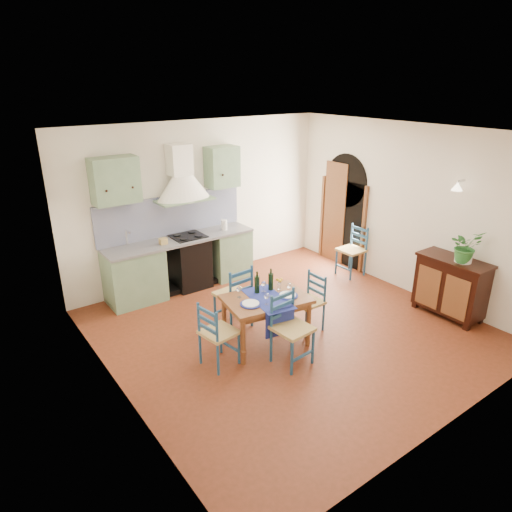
# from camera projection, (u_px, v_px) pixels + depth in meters

# --- Properties ---
(floor) EXTENTS (5.00, 5.00, 0.00)m
(floor) POSITION_uv_depth(u_px,v_px,m) (289.00, 329.00, 6.69)
(floor) COLOR #4F2310
(floor) RESTS_ON ground
(back_wall) EXTENTS (5.00, 0.96, 2.80)m
(back_wall) POSITION_uv_depth(u_px,v_px,m) (184.00, 228.00, 7.77)
(back_wall) COLOR silver
(back_wall) RESTS_ON ground
(right_wall) EXTENTS (0.26, 5.00, 2.80)m
(right_wall) POSITION_uv_depth(u_px,v_px,m) (393.00, 210.00, 7.77)
(right_wall) COLOR silver
(right_wall) RESTS_ON ground
(left_wall) EXTENTS (0.04, 5.00, 2.80)m
(left_wall) POSITION_uv_depth(u_px,v_px,m) (111.00, 285.00, 4.81)
(left_wall) COLOR silver
(left_wall) RESTS_ON ground
(ceiling) EXTENTS (5.00, 5.00, 0.01)m
(ceiling) POSITION_uv_depth(u_px,v_px,m) (296.00, 133.00, 5.66)
(ceiling) COLOR white
(ceiling) RESTS_ON back_wall
(dining_table) EXTENTS (1.21, 0.94, 1.02)m
(dining_table) POSITION_uv_depth(u_px,v_px,m) (267.00, 303.00, 6.11)
(dining_table) COLOR brown
(dining_table) RESTS_ON ground
(chair_near) EXTENTS (0.48, 0.48, 0.95)m
(chair_near) POSITION_uv_depth(u_px,v_px,m) (291.00, 328.00, 5.76)
(chair_near) COLOR navy
(chair_near) RESTS_ON ground
(chair_far) EXTENTS (0.49, 0.49, 0.97)m
(chair_far) POSITION_uv_depth(u_px,v_px,m) (235.00, 296.00, 6.59)
(chair_far) COLOR navy
(chair_far) RESTS_ON ground
(chair_left) EXTENTS (0.47, 0.47, 0.88)m
(chair_left) POSITION_uv_depth(u_px,v_px,m) (217.00, 334.00, 5.71)
(chair_left) COLOR navy
(chair_left) RESTS_ON ground
(chair_right) EXTENTS (0.40, 0.40, 0.85)m
(chair_right) POSITION_uv_depth(u_px,v_px,m) (309.00, 302.00, 6.55)
(chair_right) COLOR navy
(chair_right) RESTS_ON ground
(chair_spare) EXTENTS (0.43, 0.43, 0.92)m
(chair_spare) POSITION_uv_depth(u_px,v_px,m) (353.00, 250.00, 8.39)
(chair_spare) COLOR navy
(chair_spare) RESTS_ON ground
(sideboard) EXTENTS (0.50, 1.05, 0.94)m
(sideboard) POSITION_uv_depth(u_px,v_px,m) (451.00, 285.00, 6.92)
(sideboard) COLOR black
(sideboard) RESTS_ON ground
(potted_plant) EXTENTS (0.52, 0.48, 0.48)m
(potted_plant) POSITION_uv_depth(u_px,v_px,m) (466.00, 246.00, 6.57)
(potted_plant) COLOR #2D732F
(potted_plant) RESTS_ON sideboard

